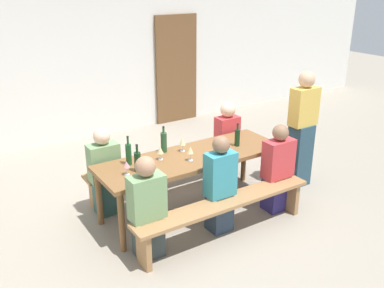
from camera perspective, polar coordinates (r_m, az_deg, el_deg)
The scene contains 20 objects.
ground_plane at distance 5.48m, azimuth 0.00°, elevation -8.79°, with size 24.00×24.00×0.00m, color gray.
back_wall at distance 7.87m, azimuth -13.70°, elevation 12.37°, with size 14.00×0.20×3.20m, color silver.
wooden_door at distance 8.55m, azimuth -2.09°, elevation 9.89°, with size 0.90×0.06×2.10m, color brown.
tasting_table at distance 5.18m, azimuth 0.00°, elevation -2.32°, with size 2.34×0.77×0.75m.
bench_near at distance 4.82m, azimuth 4.45°, elevation -8.49°, with size 2.24×0.30×0.45m.
bench_far at distance 5.84m, azimuth -3.64°, elevation -2.85°, with size 2.24×0.30×0.45m.
wine_bottle_0 at distance 4.73m, azimuth -7.28°, elevation -2.31°, with size 0.07×0.07×0.32m.
wine_bottle_1 at distance 4.91m, azimuth -8.46°, elevation -1.30°, with size 0.07×0.07×0.35m.
wine_bottle_2 at distance 5.22m, azimuth -3.79°, elevation 0.28°, with size 0.08×0.08×0.33m.
wine_bottle_3 at distance 5.43m, azimuth 6.05°, elevation 0.91°, with size 0.07×0.07×0.30m.
wine_glass_0 at distance 5.23m, azimuth -1.28°, elevation 0.32°, with size 0.08×0.08×0.18m.
wine_glass_1 at distance 5.01m, azimuth -4.25°, elevation -0.86°, with size 0.08×0.08×0.16m.
wine_glass_2 at distance 4.96m, azimuth -0.22°, elevation -0.88°, with size 0.07×0.07×0.17m.
wine_glass_3 at distance 4.67m, azimuth -8.72°, elevation -2.78°, with size 0.07×0.07×0.16m.
seated_guest_near_0 at distance 4.43m, azimuth -5.98°, elevation -8.73°, with size 0.37×0.24×1.13m.
seated_guest_near_1 at distance 4.85m, azimuth 3.75°, elevation -5.66°, with size 0.34×0.24×1.16m.
seated_guest_near_2 at distance 5.38m, azimuth 11.33°, elevation -3.47°, with size 0.39×0.24×1.13m.
seated_guest_far_0 at distance 5.30m, azimuth -11.56°, elevation -3.89°, with size 0.37×0.24×1.12m.
seated_guest_far_1 at distance 6.13m, azimuth 4.67°, elevation 0.29°, with size 0.33×0.24×1.15m.
standing_host at distance 6.02m, azimuth 14.42°, elevation 1.64°, with size 0.38×0.24×1.62m.
Camera 1 is at (-2.56, -3.98, 2.76)m, focal length 39.98 mm.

